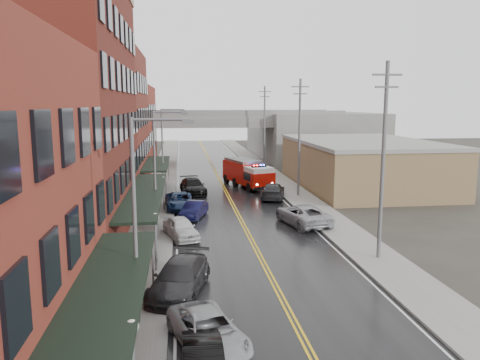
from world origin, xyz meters
TOP-DOWN VIEW (x-y plane):
  - road at (0.00, 30.00)m, footprint 11.00×160.00m
  - sidewalk_left at (-7.30, 30.00)m, footprint 3.00×160.00m
  - sidewalk_right at (7.30, 30.00)m, footprint 3.00×160.00m
  - curb_left at (-5.65, 30.00)m, footprint 0.30×160.00m
  - curb_right at (5.65, 30.00)m, footprint 0.30×160.00m
  - brick_building_b at (-13.30, 23.00)m, footprint 9.00×20.00m
  - brick_building_c at (-13.30, 40.50)m, footprint 9.00×15.00m
  - brick_building_far at (-13.30, 58.00)m, footprint 9.00×20.00m
  - tan_building at (16.00, 40.00)m, footprint 14.00×22.00m
  - right_far_block at (18.00, 70.00)m, footprint 18.00×30.00m
  - awning_0 at (-7.49, 4.00)m, footprint 2.60×16.00m
  - awning_1 at (-7.49, 23.00)m, footprint 2.60×18.00m
  - awning_2 at (-7.49, 40.50)m, footprint 2.60×13.00m
  - globe_lamp_0 at (-6.40, 2.00)m, footprint 0.44×0.44m
  - globe_lamp_1 at (-6.40, 16.00)m, footprint 0.44×0.44m
  - globe_lamp_2 at (-6.40, 30.00)m, footprint 0.44×0.44m
  - street_lamp_0 at (-6.55, 8.00)m, footprint 2.64×0.22m
  - street_lamp_1 at (-6.55, 24.00)m, footprint 2.64×0.22m
  - street_lamp_2 at (-6.55, 40.00)m, footprint 2.64×0.22m
  - utility_pole_0 at (7.20, 15.00)m, footprint 1.80×0.24m
  - utility_pole_1 at (7.20, 35.00)m, footprint 1.80×0.24m
  - utility_pole_2 at (7.20, 55.00)m, footprint 1.80×0.24m
  - overpass at (0.00, 62.00)m, footprint 40.00×10.00m
  - fire_truck at (2.78, 41.14)m, footprint 5.31×8.93m
  - parked_car_left_2 at (-3.89, 5.80)m, footprint 3.60×5.35m
  - parked_car_left_3 at (-5.00, 11.30)m, footprint 3.72×6.11m
  - parked_car_left_4 at (-4.92, 21.20)m, footprint 3.00×4.77m
  - parked_car_left_5 at (-3.81, 27.16)m, footprint 2.69×4.46m
  - parked_car_left_6 at (-5.00, 30.60)m, footprint 2.80×5.51m
  - parked_car_left_7 at (-3.60, 37.79)m, footprint 3.05×5.90m
  - parked_car_right_0 at (4.69, 23.80)m, footprint 3.93×6.39m
  - parked_car_right_1 at (4.36, 34.20)m, footprint 3.52×5.88m
  - parked_car_right_2 at (4.90, 46.20)m, footprint 2.02×4.22m
  - parked_car_right_3 at (5.00, 52.20)m, footprint 2.09×4.22m

SIDE VIEW (x-z plane):
  - road at x=0.00m, z-range 0.00..0.02m
  - sidewalk_left at x=-7.30m, z-range 0.00..0.15m
  - sidewalk_right at x=7.30m, z-range 0.00..0.15m
  - curb_left at x=-5.65m, z-range 0.00..0.15m
  - curb_right at x=5.65m, z-range 0.00..0.15m
  - parked_car_right_3 at x=5.00m, z-range 0.00..1.33m
  - parked_car_left_2 at x=-3.89m, z-range 0.00..1.36m
  - parked_car_left_5 at x=-3.81m, z-range 0.00..1.39m
  - parked_car_right_2 at x=4.90m, z-range 0.00..1.39m
  - parked_car_left_6 at x=-5.00m, z-range 0.00..1.49m
  - parked_car_left_4 at x=-4.92m, z-range 0.00..1.51m
  - parked_car_right_1 at x=4.36m, z-range 0.00..1.59m
  - parked_car_left_7 at x=-3.60m, z-range 0.00..1.64m
  - parked_car_right_0 at x=4.69m, z-range 0.00..1.65m
  - parked_car_left_3 at x=-5.00m, z-range 0.00..1.65m
  - fire_truck at x=2.78m, z-range 0.13..3.24m
  - globe_lamp_0 at x=-6.40m, z-range 0.75..3.87m
  - globe_lamp_1 at x=-6.40m, z-range 0.75..3.87m
  - globe_lamp_2 at x=-6.40m, z-range 0.75..3.87m
  - tan_building at x=16.00m, z-range 0.00..5.00m
  - awning_2 at x=-7.49m, z-range 1.44..4.53m
  - awning_0 at x=-7.49m, z-range 1.44..4.53m
  - awning_1 at x=-7.49m, z-range 1.44..4.53m
  - right_far_block at x=18.00m, z-range 0.00..8.00m
  - street_lamp_0 at x=-6.55m, z-range 0.69..9.69m
  - street_lamp_1 at x=-6.55m, z-range 0.69..9.69m
  - street_lamp_2 at x=-6.55m, z-range 0.69..9.69m
  - overpass at x=0.00m, z-range 2.24..9.74m
  - brick_building_far at x=-13.30m, z-range 0.00..12.00m
  - utility_pole_0 at x=7.20m, z-range 0.31..12.31m
  - utility_pole_1 at x=7.20m, z-range 0.31..12.31m
  - utility_pole_2 at x=7.20m, z-range 0.31..12.31m
  - brick_building_c at x=-13.30m, z-range 0.00..15.00m
  - brick_building_b at x=-13.30m, z-range 0.00..18.00m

